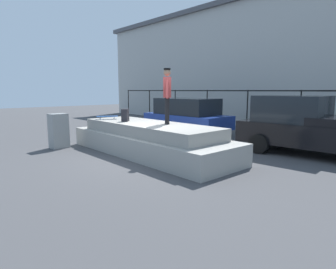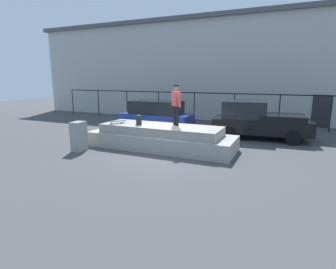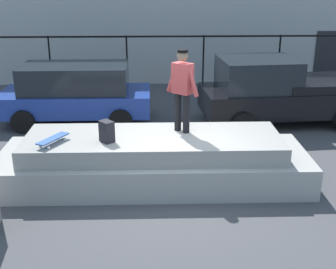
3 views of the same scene
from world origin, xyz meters
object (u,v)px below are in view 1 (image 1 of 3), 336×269
object	(u,v)px
skateboarder	(167,92)
utility_box	(59,131)
skateboard	(107,117)
car_blue_hatchback_near	(186,115)
backpack	(125,115)
car_black_pickup_mid	(312,126)

from	to	relation	value
skateboarder	utility_box	world-z (taller)	skateboarder
skateboard	car_blue_hatchback_near	distance (m)	4.39
skateboard	utility_box	size ratio (longest dim) A/B	0.62
skateboarder	backpack	xyz separation A→B (m)	(-1.51, -0.55, -0.77)
car_blue_hatchback_near	utility_box	size ratio (longest dim) A/B	3.45
car_blue_hatchback_near	car_black_pickup_mid	distance (m)	5.79
skateboard	car_black_pickup_mid	xyz separation A→B (m)	(5.52, 4.17, -0.18)
skateboarder	car_blue_hatchback_near	distance (m)	4.81
car_black_pickup_mid	car_blue_hatchback_near	bearing A→B (deg)	177.94
skateboarder	backpack	bearing A→B (deg)	-159.79
skateboard	car_black_pickup_mid	size ratio (longest dim) A/B	0.16
car_blue_hatchback_near	backpack	bearing A→B (deg)	-72.96
backpack	skateboard	bearing A→B (deg)	55.69
skateboarder	car_blue_hatchback_near	xyz separation A→B (m)	(-2.82, 3.74, -1.09)
skateboarder	skateboard	size ratio (longest dim) A/B	2.23
car_black_pickup_mid	utility_box	bearing A→B (deg)	-139.15
backpack	utility_box	xyz separation A→B (m)	(-2.00, -1.52, -0.60)
skateboard	utility_box	distance (m)	1.79
car_blue_hatchback_near	utility_box	world-z (taller)	car_blue_hatchback_near
car_black_pickup_mid	utility_box	distance (m)	8.57
skateboarder	car_black_pickup_mid	bearing A→B (deg)	49.90
car_blue_hatchback_near	car_black_pickup_mid	size ratio (longest dim) A/B	0.89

